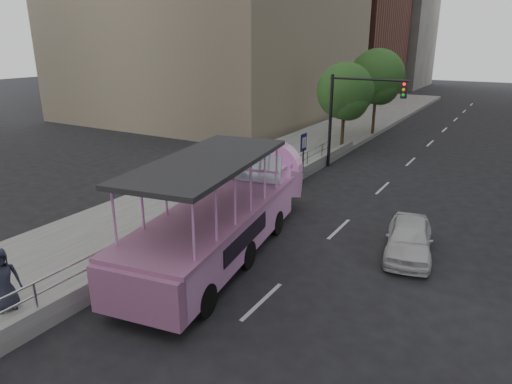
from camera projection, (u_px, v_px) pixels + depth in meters
The scene contains 13 objects.
ground at pixel (266, 264), 14.88m from camera, with size 160.00×160.00×0.00m, color black.
sidewalk at pixel (264, 167), 25.78m from camera, with size 5.50×80.00×0.30m, color #A4A39E.
kerb_wall at pixel (222, 214), 17.87m from camera, with size 0.24×30.00×0.36m, color #ACABA6.
guardrail at pixel (221, 198), 17.66m from camera, with size 0.07×22.00×0.71m.
duck_boat at pixel (229, 212), 15.73m from camera, with size 4.23×10.96×3.55m.
car at pixel (409, 238), 15.33m from camera, with size 1.48×3.67×1.25m, color silver.
pedestrian_near at pixel (187, 193), 18.48m from camera, with size 0.56×0.37×1.54m, color #232534.
pedestrian_far at pixel (2, 280), 11.63m from camera, with size 0.83×0.54×1.70m, color #232534.
parking_sign at pixel (303, 153), 22.46m from camera, with size 0.08×0.59×2.63m.
traffic_signal at pixel (352, 107), 24.81m from camera, with size 4.20×0.32×5.20m.
street_tree_near at pixel (346, 93), 28.28m from camera, with size 3.52×3.52×5.72m.
street_tree_far at pixel (378, 79), 32.93m from camera, with size 3.97×3.97×6.45m.
midrise_stone_b at pixel (377, 20), 71.71m from camera, with size 16.00×14.00×20.00m, color gray.
Camera 1 is at (6.53, -11.67, 6.95)m, focal length 32.00 mm.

